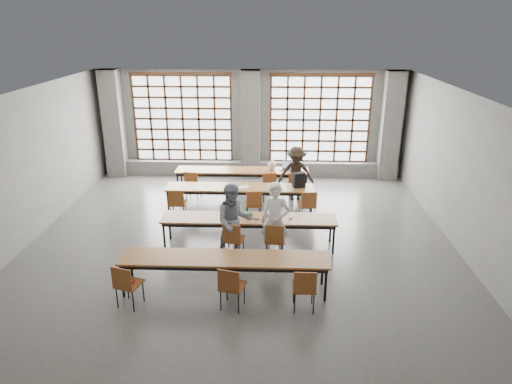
% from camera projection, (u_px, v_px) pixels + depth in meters
% --- Properties ---
extents(floor, '(11.00, 11.00, 0.00)m').
position_uv_depth(floor, '(240.00, 249.00, 10.56)').
color(floor, '#494947').
rests_on(floor, ground).
extents(ceiling, '(11.00, 11.00, 0.00)m').
position_uv_depth(ceiling, '(238.00, 97.00, 9.31)').
color(ceiling, silver).
rests_on(ceiling, floor).
extents(wall_back, '(10.00, 0.00, 10.00)m').
position_uv_depth(wall_back, '(251.00, 123.00, 15.07)').
color(wall_back, slate).
rests_on(wall_back, floor).
extents(wall_front, '(10.00, 0.00, 10.00)m').
position_uv_depth(wall_front, '(200.00, 348.00, 4.80)').
color(wall_front, slate).
rests_on(wall_front, floor).
extents(wall_left, '(0.00, 11.00, 11.00)m').
position_uv_depth(wall_left, '(14.00, 175.00, 10.11)').
color(wall_left, slate).
rests_on(wall_left, floor).
extents(wall_right, '(0.00, 11.00, 11.00)m').
position_uv_depth(wall_right, '(472.00, 181.00, 9.75)').
color(wall_right, slate).
rests_on(wall_right, floor).
extents(column_left, '(0.60, 0.55, 3.50)m').
position_uv_depth(column_left, '(114.00, 124.00, 14.97)').
color(column_left, '#545452').
rests_on(column_left, floor).
extents(column_mid, '(0.60, 0.55, 3.50)m').
position_uv_depth(column_mid, '(251.00, 125.00, 14.81)').
color(column_mid, '#545452').
rests_on(column_mid, floor).
extents(column_right, '(0.60, 0.55, 3.50)m').
position_uv_depth(column_right, '(390.00, 126.00, 14.65)').
color(column_right, '#545452').
rests_on(column_right, floor).
extents(window_left, '(3.32, 0.12, 3.00)m').
position_uv_depth(window_left, '(183.00, 119.00, 15.02)').
color(window_left, white).
rests_on(window_left, wall_back).
extents(window_right, '(3.32, 0.12, 3.00)m').
position_uv_depth(window_right, '(320.00, 120.00, 14.86)').
color(window_right, white).
rests_on(window_right, wall_back).
extents(sill_ledge, '(9.80, 0.35, 0.50)m').
position_uv_depth(sill_ledge, '(251.00, 168.00, 15.42)').
color(sill_ledge, '#545452').
rests_on(sill_ledge, floor).
extents(desk_row_a, '(4.00, 0.70, 0.73)m').
position_uv_depth(desk_row_a, '(242.00, 172.00, 13.76)').
color(desk_row_a, brown).
rests_on(desk_row_a, floor).
extents(desk_row_b, '(4.00, 0.70, 0.73)m').
position_uv_depth(desk_row_b, '(240.00, 189.00, 12.37)').
color(desk_row_b, brown).
rests_on(desk_row_b, floor).
extents(desk_row_c, '(4.00, 0.70, 0.73)m').
position_uv_depth(desk_row_c, '(249.00, 220.00, 10.46)').
color(desk_row_c, brown).
rests_on(desk_row_c, floor).
extents(desk_row_d, '(4.00, 0.70, 0.73)m').
position_uv_depth(desk_row_d, '(224.00, 260.00, 8.73)').
color(desk_row_d, brown).
rests_on(desk_row_d, floor).
extents(chair_back_left, '(0.48, 0.48, 0.88)m').
position_uv_depth(chair_back_left, '(192.00, 182.00, 13.27)').
color(chair_back_left, brown).
rests_on(chair_back_left, floor).
extents(chair_back_mid, '(0.49, 0.49, 0.88)m').
position_uv_depth(chair_back_mid, '(269.00, 183.00, 13.19)').
color(chair_back_mid, maroon).
rests_on(chair_back_mid, floor).
extents(chair_back_right, '(0.47, 0.47, 0.88)m').
position_uv_depth(chair_back_right, '(296.00, 183.00, 13.16)').
color(chair_back_right, brown).
rests_on(chair_back_right, floor).
extents(chair_mid_left, '(0.43, 0.44, 0.88)m').
position_uv_depth(chair_mid_left, '(177.00, 201.00, 11.89)').
color(chair_mid_left, brown).
rests_on(chair_mid_left, floor).
extents(chair_mid_centre, '(0.48, 0.48, 0.88)m').
position_uv_depth(chair_mid_centre, '(254.00, 202.00, 11.82)').
color(chair_mid_centre, brown).
rests_on(chair_mid_centre, floor).
extents(chair_mid_right, '(0.48, 0.48, 0.88)m').
position_uv_depth(chair_mid_right, '(308.00, 203.00, 11.77)').
color(chair_mid_right, brown).
rests_on(chair_mid_right, floor).
extents(chair_front_left, '(0.49, 0.49, 0.88)m').
position_uv_depth(chair_front_left, '(233.00, 237.00, 9.94)').
color(chair_front_left, brown).
rests_on(chair_front_left, floor).
extents(chair_front_right, '(0.45, 0.46, 0.88)m').
position_uv_depth(chair_front_right, '(275.00, 238.00, 9.90)').
color(chair_front_right, brown).
rests_on(chair_front_right, floor).
extents(chair_near_left, '(0.52, 0.52, 0.88)m').
position_uv_depth(chair_near_left, '(126.00, 282.00, 8.25)').
color(chair_near_left, brown).
rests_on(chair_near_left, floor).
extents(chair_near_mid, '(0.51, 0.51, 0.88)m').
position_uv_depth(chair_near_mid, '(231.00, 284.00, 8.18)').
color(chair_near_mid, brown).
rests_on(chair_near_mid, floor).
extents(chair_near_right, '(0.42, 0.43, 0.88)m').
position_uv_depth(chair_near_right, '(305.00, 286.00, 8.13)').
color(chair_near_right, brown).
rests_on(chair_near_right, floor).
extents(student_male, '(0.70, 0.53, 1.75)m').
position_uv_depth(student_male, '(275.00, 221.00, 9.90)').
color(student_male, silver).
rests_on(student_male, floor).
extents(student_female, '(0.96, 0.83, 1.71)m').
position_uv_depth(student_female, '(234.00, 221.00, 9.94)').
color(student_female, navy).
rests_on(student_female, floor).
extents(student_back, '(1.03, 0.60, 1.59)m').
position_uv_depth(student_back, '(296.00, 174.00, 13.19)').
color(student_back, black).
rests_on(student_back, floor).
extents(laptop_front, '(0.42, 0.37, 0.26)m').
position_uv_depth(laptop_front, '(273.00, 214.00, 10.50)').
color(laptop_front, '#B1B1B5').
rests_on(laptop_front, desk_row_c).
extents(laptop_back, '(0.42, 0.38, 0.26)m').
position_uv_depth(laptop_back, '(287.00, 167.00, 13.77)').
color(laptop_back, '#B2B2B6').
rests_on(laptop_back, desk_row_a).
extents(mouse, '(0.10, 0.07, 0.04)m').
position_uv_depth(mouse, '(290.00, 218.00, 10.38)').
color(mouse, white).
rests_on(mouse, desk_row_c).
extents(green_box, '(0.26, 0.15, 0.09)m').
position_uv_depth(green_box, '(247.00, 214.00, 10.50)').
color(green_box, '#2A813B').
rests_on(green_box, desk_row_c).
extents(phone, '(0.14, 0.09, 0.01)m').
position_uv_depth(phone, '(257.00, 219.00, 10.34)').
color(phone, black).
rests_on(phone, desk_row_c).
extents(paper_sheet_b, '(0.33, 0.27, 0.00)m').
position_uv_depth(paper_sheet_b, '(229.00, 187.00, 12.31)').
color(paper_sheet_b, white).
rests_on(paper_sheet_b, desk_row_b).
extents(paper_sheet_c, '(0.36, 0.32, 0.00)m').
position_uv_depth(paper_sheet_c, '(243.00, 187.00, 12.35)').
color(paper_sheet_c, silver).
rests_on(paper_sheet_c, desk_row_b).
extents(backpack, '(0.36, 0.28, 0.40)m').
position_uv_depth(backpack, '(299.00, 180.00, 12.27)').
color(backpack, black).
rests_on(backpack, desk_row_b).
extents(plastic_bag, '(0.26, 0.21, 0.29)m').
position_uv_depth(plastic_bag, '(272.00, 165.00, 13.70)').
color(plastic_bag, white).
rests_on(plastic_bag, desk_row_a).
extents(red_pouch, '(0.22, 0.15, 0.06)m').
position_uv_depth(red_pouch, '(129.00, 281.00, 8.33)').
color(red_pouch, '#A3141E').
rests_on(red_pouch, chair_near_left).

